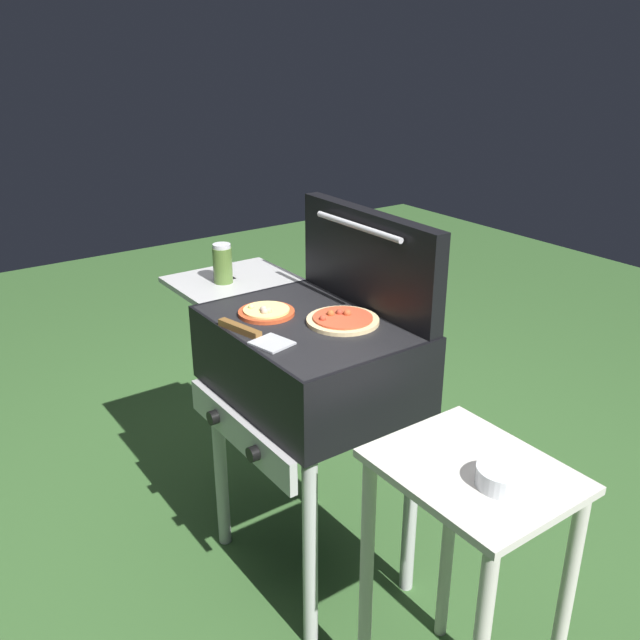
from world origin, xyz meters
name	(u,v)px	position (x,y,z in m)	size (l,w,h in m)	color
ground_plane	(312,562)	(0.00, 0.00, 0.00)	(8.00, 8.00, 0.00)	#38602D
grill	(307,364)	(-0.01, 0.00, 0.76)	(0.96, 0.53, 0.90)	black
grill_lid_open	(368,259)	(0.00, 0.21, 1.05)	(0.63, 0.09, 0.30)	black
pizza_pepperoni	(342,320)	(0.06, 0.07, 0.91)	(0.21, 0.21, 0.03)	beige
pizza_cheese	(266,312)	(-0.12, -0.08, 0.91)	(0.17, 0.17, 0.03)	#C64723
sauce_jar	(223,264)	(-0.46, -0.04, 0.97)	(0.07, 0.07, 0.14)	#4C6B2D
spatula	(253,334)	(0.00, -0.20, 0.91)	(0.27, 0.11, 0.02)	#B7BABF
prep_table	(466,543)	(0.66, 0.00, 0.54)	(0.44, 0.36, 0.76)	beige
topping_bowl_near	(502,477)	(0.74, 0.00, 0.78)	(0.12, 0.12, 0.04)	silver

